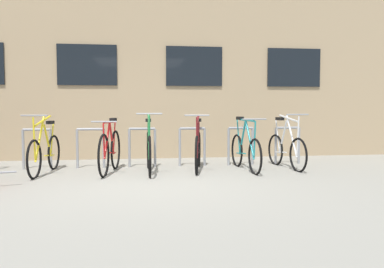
% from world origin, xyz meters
% --- Properties ---
extents(ground_plane, '(42.00, 42.00, 0.00)m').
position_xyz_m(ground_plane, '(0.00, 0.00, 0.00)').
color(ground_plane, gray).
extents(storefront_building, '(28.00, 7.39, 5.96)m').
position_xyz_m(storefront_building, '(0.00, 6.88, 2.98)').
color(storefront_building, tan).
rests_on(storefront_building, ground).
extents(bike_rack, '(6.55, 0.05, 0.78)m').
position_xyz_m(bike_rack, '(-0.03, 1.90, 0.47)').
color(bike_rack, gray).
rests_on(bike_rack, ground).
extents(bicycle_white, '(0.44, 1.60, 1.08)m').
position_xyz_m(bicycle_white, '(2.74, 1.36, 0.37)').
color(bicycle_white, black).
rests_on(bicycle_white, ground).
extents(bicycle_yellow, '(0.44, 1.72, 1.08)m').
position_xyz_m(bicycle_yellow, '(-1.77, 1.34, 0.38)').
color(bicycle_yellow, black).
rests_on(bicycle_yellow, ground).
extents(bicycle_red, '(0.45, 1.71, 1.00)m').
position_xyz_m(bicycle_red, '(-0.62, 1.28, 0.40)').
color(bicycle_red, black).
rests_on(bicycle_red, ground).
extents(bicycle_teal, '(0.44, 1.71, 1.02)m').
position_xyz_m(bicycle_teal, '(1.89, 1.22, 0.37)').
color(bicycle_teal, black).
rests_on(bicycle_teal, ground).
extents(bicycle_green, '(0.44, 1.77, 1.11)m').
position_xyz_m(bicycle_green, '(0.08, 1.23, 0.39)').
color(bicycle_green, black).
rests_on(bicycle_green, ground).
extents(bicycle_maroon, '(0.50, 1.71, 1.07)m').
position_xyz_m(bicycle_maroon, '(1.01, 1.38, 0.39)').
color(bicycle_maroon, black).
rests_on(bicycle_maroon, ground).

